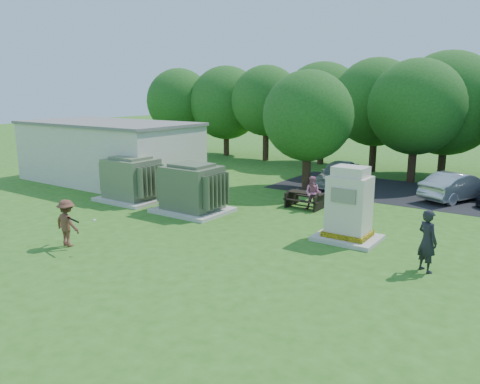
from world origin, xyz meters
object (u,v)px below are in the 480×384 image
Objects in this scene: transformer_right at (192,189)px; car_silver_a at (457,186)px; batter at (67,223)px; generator_cabinet at (349,208)px; picnic_table at (306,198)px; person_by_generator at (427,241)px; transformer_left at (131,180)px; person_at_picnic at (313,193)px; car_white at (339,173)px.

transformer_right is 12.38m from car_silver_a.
batter is 17.18m from car_silver_a.
picnic_table is (-3.27, 3.25, -0.69)m from generator_cabinet.
person_by_generator reaches higher than car_silver_a.
picnic_table is at bearing 43.33° from transformer_right.
person_at_picnic is (7.76, 3.16, -0.23)m from transformer_left.
person_by_generator is (10.28, 4.45, 0.12)m from batter.
generator_cabinet is at bearing -55.84° from person_at_picnic.
picnic_table is (7.30, 3.40, -0.54)m from transformer_left.
transformer_right reaches higher than batter.
person_by_generator is at bearing -37.22° from picnic_table.
batter is (-4.09, -9.15, 0.36)m from picnic_table.
picnic_table is 5.26m from car_white.
person_at_picnic is (4.55, 8.91, -0.05)m from batter.
generator_cabinet is 9.44m from batter.
car_silver_a is (4.72, 5.56, -0.08)m from person_at_picnic.
person_by_generator is at bearing -7.57° from transformer_right.
transformer_right is 6.88m from generator_cabinet.
car_white is at bearing 24.91° from car_silver_a.
car_white is (3.41, 14.36, -0.10)m from batter.
generator_cabinet is (6.87, 0.15, 0.15)m from transformer_right.
transformer_left is 8.08m from picnic_table.
transformer_right is 5.15m from person_at_picnic.
generator_cabinet reaches higher than transformer_right.
car_silver_a is at bearing -4.02° from car_white.
transformer_left is 2.03× the size of person_at_picnic.
person_by_generator is (13.50, -1.30, -0.06)m from transformer_left.
generator_cabinet is 9.35m from car_white.
transformer_left is 3.70m from transformer_right.
car_white is (-0.69, 5.21, 0.26)m from picnic_table.
car_silver_a is (1.91, 8.57, -0.47)m from generator_cabinet.
person_by_generator is (2.92, -1.45, -0.22)m from generator_cabinet.
transformer_left is 0.74× the size of car_white.
car_silver_a reaches higher than picnic_table.
transformer_right is at bearing -113.77° from car_white.
person_at_picnic is at bearing -83.20° from car_white.
picnic_table is 7.79m from person_by_generator.
transformer_left is at bearing -155.04° from picnic_table.
transformer_right is 2.03× the size of person_at_picnic.
car_white is at bearing -21.02° from person_by_generator.
picnic_table is 7.42m from car_silver_a.
picnic_table is 1.09× the size of person_at_picnic.
generator_cabinet is 1.74× the size of person_at_picnic.
car_silver_a is at bearing 44.81° from transformer_right.
picnic_table is 0.88× the size of person_by_generator.
transformer_left reaches higher than person_by_generator.
transformer_right reaches higher than car_silver_a.
generator_cabinet is 3.27m from person_by_generator.
transformer_right is (3.70, 0.00, 0.00)m from transformer_left.
picnic_table is (3.60, 3.40, -0.54)m from transformer_right.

